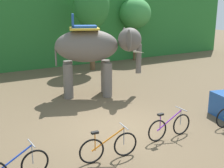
% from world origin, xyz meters
% --- Properties ---
extents(ground_plane, '(80.00, 80.00, 0.00)m').
position_xyz_m(ground_plane, '(0.00, 0.00, 0.00)').
color(ground_plane, brown).
extents(foliage_hedge, '(36.00, 6.00, 5.94)m').
position_xyz_m(foliage_hedge, '(0.00, 14.13, 2.97)').
color(foliage_hedge, '#28702D').
rests_on(foliage_hedge, ground).
extents(tree_far_left, '(2.27, 2.27, 5.75)m').
position_xyz_m(tree_far_left, '(3.63, 9.06, 4.16)').
color(tree_far_left, brown).
rests_on(tree_far_left, ground).
extents(tree_center, '(2.43, 2.43, 4.74)m').
position_xyz_m(tree_center, '(8.12, 10.59, 3.58)').
color(tree_center, brown).
rests_on(tree_center, ground).
extents(elephant, '(4.19, 2.92, 3.78)m').
position_xyz_m(elephant, '(1.09, 3.92, 2.20)').
color(elephant, '#665E56').
rests_on(elephant, ground).
extents(bike_blue, '(1.71, 0.52, 0.92)m').
position_xyz_m(bike_blue, '(-3.90, -1.49, 0.39)').
color(bike_blue, black).
rests_on(bike_blue, ground).
extents(bike_orange, '(1.70, 0.52, 0.92)m').
position_xyz_m(bike_orange, '(-1.43, -1.70, 0.39)').
color(bike_orange, black).
rests_on(bike_orange, ground).
extents(bike_purple, '(1.71, 0.52, 0.92)m').
position_xyz_m(bike_purple, '(0.92, -1.52, 0.39)').
color(bike_purple, black).
rests_on(bike_purple, ground).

